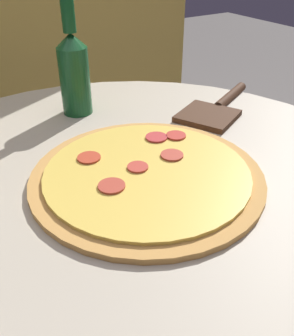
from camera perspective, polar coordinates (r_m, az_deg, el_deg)
table at (r=0.69m, az=-2.84°, el=-15.21°), size 0.99×0.99×0.69m
pizza at (r=0.60m, az=-0.02°, el=-0.96°), size 0.37×0.37×0.02m
beer_bottle at (r=0.81m, az=-11.08°, el=14.50°), size 0.06×0.06×0.25m
pizza_paddle at (r=0.84m, az=10.44°, el=8.85°), size 0.27×0.18×0.02m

